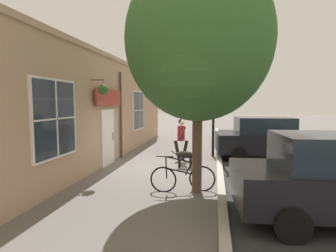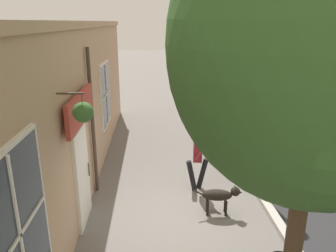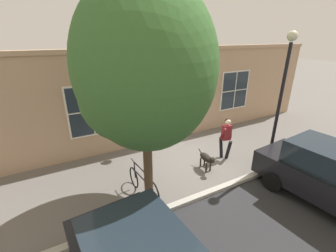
% 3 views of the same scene
% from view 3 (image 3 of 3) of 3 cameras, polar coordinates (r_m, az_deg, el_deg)
% --- Properties ---
extents(ground_plane, '(90.00, 90.00, 0.00)m').
position_cam_3_polar(ground_plane, '(9.15, 6.09, -8.55)').
color(ground_plane, '#66605B').
extents(storefront_facade, '(0.95, 18.00, 4.20)m').
position_cam_3_polar(storefront_facade, '(10.22, -0.78, 7.71)').
color(storefront_facade, tan).
rests_on(storefront_facade, ground_plane).
extents(pedestrian_walking, '(0.60, 0.59, 1.70)m').
position_cam_3_polar(pedestrian_walking, '(9.08, 14.57, -2.17)').
color(pedestrian_walking, black).
rests_on(pedestrian_walking, ground_plane).
extents(dog_on_leash, '(1.09, 0.35, 0.71)m').
position_cam_3_polar(dog_on_leash, '(8.39, 9.82, -8.10)').
color(dog_on_leash, black).
rests_on(dog_on_leash, ground_plane).
extents(street_tree_by_curb, '(3.72, 3.35, 5.97)m').
position_cam_3_polar(street_tree_by_curb, '(5.55, -6.91, 13.15)').
color(street_tree_by_curb, brown).
rests_on(street_tree_by_curb, ground_plane).
extents(leaning_bicycle, '(1.71, 0.31, 1.01)m').
position_cam_3_polar(leaning_bicycle, '(7.22, -6.28, -14.26)').
color(leaning_bicycle, black).
rests_on(leaning_bicycle, ground_plane).
extents(parked_car_mid_block, '(4.43, 2.20, 1.75)m').
position_cam_3_polar(parked_car_mid_block, '(8.09, 36.67, -10.46)').
color(parked_car_mid_block, black).
rests_on(parked_car_mid_block, ground_plane).
extents(street_lamp, '(0.32, 0.32, 4.78)m').
position_cam_3_polar(street_lamp, '(8.46, 27.20, 9.37)').
color(street_lamp, black).
rests_on(street_lamp, ground_plane).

